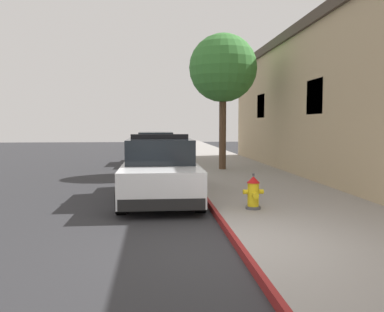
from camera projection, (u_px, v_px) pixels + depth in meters
The scene contains 7 objects.
ground_plane at pixel (81, 177), 15.78m from camera, with size 31.52×60.00×0.20m, color #2B2B2D.
sidewalk_pavement at pixel (234, 171), 16.32m from camera, with size 3.73×60.00×0.13m, color gray.
curb_painted_edge at pixel (187, 172), 16.15m from camera, with size 0.08×60.00×0.13m, color maroon.
police_cruiser at pixel (160, 170), 10.56m from camera, with size 1.94×4.84×1.68m.
parked_car_silver_ahead at pixel (156, 149), 20.36m from camera, with size 1.94×4.84×1.56m.
fire_hydrant at pixel (253, 193), 8.66m from camera, with size 0.44×0.40×0.76m.
street_tree at pixel (223, 69), 16.22m from camera, with size 2.70×2.70×5.40m.
Camera 1 is at (-1.32, -6.00, 1.92)m, focal length 38.19 mm.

